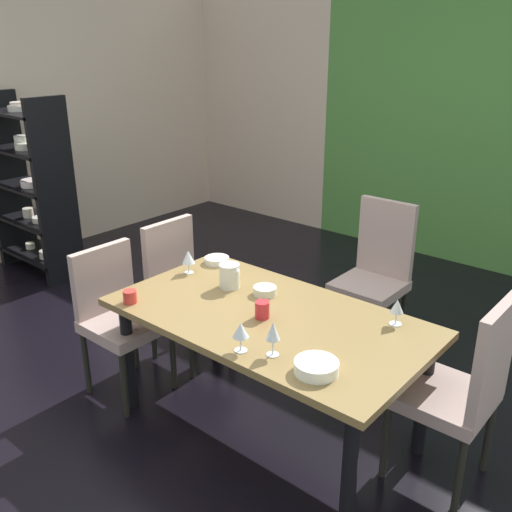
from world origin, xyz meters
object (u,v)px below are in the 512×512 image
(chair_left_far, at_px, (182,283))
(cup_east, at_px, (262,310))
(wine_glass_near_window, at_px, (273,332))
(serving_bowl_near_shelf, at_px, (265,291))
(dining_table, at_px, (268,328))
(serving_bowl_corner, at_px, (316,367))
(wine_glass_north, at_px, (241,331))
(pitcher_left, at_px, (229,276))
(wine_glass_front, at_px, (188,257))
(serving_bowl_rear, at_px, (217,260))
(display_shelf, at_px, (31,186))
(wine_glass_center, at_px, (397,307))
(chair_head_far, at_px, (376,269))
(chair_right_far, at_px, (463,386))
(cup_west, at_px, (130,297))
(chair_left_near, at_px, (118,312))

(chair_left_far, distance_m, cup_east, 1.05)
(wine_glass_near_window, bearing_deg, cup_east, 137.05)
(serving_bowl_near_shelf, bearing_deg, dining_table, -46.87)
(serving_bowl_corner, bearing_deg, wine_glass_north, -168.47)
(cup_east, bearing_deg, chair_left_far, 161.78)
(dining_table, relative_size, serving_bowl_corner, 8.58)
(pitcher_left, bearing_deg, wine_glass_front, -179.52)
(cup_east, bearing_deg, serving_bowl_rear, 150.73)
(display_shelf, xyz_separation_m, pitcher_left, (2.74, -0.31, -0.03))
(wine_glass_center, bearing_deg, display_shelf, 178.54)
(dining_table, height_order, serving_bowl_corner, serving_bowl_corner)
(chair_head_far, xyz_separation_m, serving_bowl_near_shelf, (-0.13, -1.08, 0.18))
(chair_right_far, relative_size, pitcher_left, 7.02)
(wine_glass_near_window, height_order, cup_west, wine_glass_near_window)
(wine_glass_front, height_order, cup_east, wine_glass_front)
(wine_glass_near_window, relative_size, serving_bowl_near_shelf, 1.28)
(chair_right_far, distance_m, display_shelf, 4.12)
(cup_west, bearing_deg, chair_left_far, 114.24)
(chair_right_far, height_order, serving_bowl_near_shelf, chair_right_far)
(chair_left_near, bearing_deg, chair_left_far, -179.69)
(chair_right_far, height_order, wine_glass_north, chair_right_far)
(serving_bowl_near_shelf, bearing_deg, cup_east, -53.51)
(wine_glass_near_window, distance_m, cup_east, 0.38)
(chair_right_far, distance_m, cup_west, 1.79)
(chair_left_near, relative_size, cup_west, 12.13)
(wine_glass_north, xyz_separation_m, serving_bowl_rear, (-0.85, 0.72, -0.09))
(chair_left_far, height_order, serving_bowl_corner, chair_left_far)
(chair_left_far, xyz_separation_m, display_shelf, (-2.16, 0.16, 0.29))
(cup_west, bearing_deg, wine_glass_center, 30.00)
(wine_glass_front, bearing_deg, wine_glass_north, -29.52)
(display_shelf, bearing_deg, chair_right_far, -2.25)
(chair_left_near, xyz_separation_m, wine_glass_north, (1.10, -0.10, 0.30))
(wine_glass_center, height_order, wine_glass_near_window, wine_glass_near_window)
(wine_glass_front, xyz_separation_m, wine_glass_near_window, (1.01, -0.43, 0.02))
(cup_west, bearing_deg, display_shelf, 161.64)
(chair_left_far, bearing_deg, pitcher_left, 75.69)
(cup_west, bearing_deg, pitcher_left, 60.73)
(chair_left_far, relative_size, wine_glass_near_window, 5.57)
(display_shelf, relative_size, wine_glass_center, 11.76)
(wine_glass_near_window, distance_m, serving_bowl_rear, 1.19)
(dining_table, relative_size, chair_right_far, 1.67)
(dining_table, xyz_separation_m, serving_bowl_near_shelf, (-0.17, 0.18, 0.11))
(wine_glass_north, distance_m, wine_glass_near_window, 0.15)
(display_shelf, bearing_deg, cup_east, -8.73)
(dining_table, distance_m, wine_glass_front, 0.77)
(chair_head_far, height_order, pitcher_left, chair_head_far)
(chair_head_far, xyz_separation_m, wine_glass_front, (-0.69, -1.14, 0.26))
(cup_west, bearing_deg, chair_head_far, 68.94)
(chair_head_far, xyz_separation_m, serving_bowl_corner, (0.56, -1.56, 0.18))
(wine_glass_front, bearing_deg, cup_east, -12.97)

